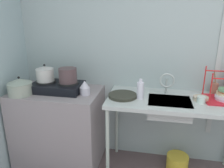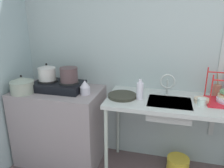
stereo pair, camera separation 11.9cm
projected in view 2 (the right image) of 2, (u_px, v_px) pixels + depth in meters
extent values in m
cube|color=#A7B6B5|center=(215.00, 55.00, 2.23)|extent=(5.02, 0.10, 2.54)
cube|color=gray|center=(61.00, 125.00, 2.54)|extent=(0.94, 0.61, 0.87)
cube|color=#B8BFBB|center=(176.00, 102.00, 2.11)|extent=(1.35, 0.61, 0.04)
cylinder|color=#B5C3B5|center=(106.00, 147.00, 2.16)|extent=(0.04, 0.04, 0.83)
cylinder|color=#B6C5B9|center=(118.00, 122.00, 2.64)|extent=(0.04, 0.04, 0.83)
cube|color=black|center=(59.00, 86.00, 2.39)|extent=(0.54, 0.33, 0.09)
cylinder|color=black|center=(48.00, 81.00, 2.40)|extent=(0.21, 0.21, 0.02)
cylinder|color=black|center=(69.00, 82.00, 2.34)|extent=(0.21, 0.21, 0.02)
cylinder|color=silver|center=(47.00, 74.00, 2.38)|extent=(0.19, 0.19, 0.14)
cone|color=beige|center=(46.00, 67.00, 2.35)|extent=(0.19, 0.19, 0.03)
sphere|color=black|center=(46.00, 64.00, 2.35)|extent=(0.02, 0.02, 0.02)
cylinder|color=#503B3D|center=(69.00, 75.00, 2.31)|extent=(0.19, 0.19, 0.15)
cylinder|color=#949D8C|center=(22.00, 87.00, 2.29)|extent=(0.24, 0.24, 0.13)
cone|color=#929E8E|center=(21.00, 79.00, 2.27)|extent=(0.25, 0.25, 0.04)
sphere|color=black|center=(21.00, 76.00, 2.26)|extent=(0.02, 0.02, 0.02)
cylinder|color=silver|center=(85.00, 91.00, 2.26)|extent=(0.11, 0.11, 0.08)
cone|color=silver|center=(85.00, 84.00, 2.24)|extent=(0.10, 0.10, 0.07)
cube|color=#B8BFBB|center=(169.00, 109.00, 2.10)|extent=(0.41, 0.32, 0.15)
cylinder|color=#B8BFBB|center=(167.00, 87.00, 2.24)|extent=(0.02, 0.02, 0.16)
torus|color=#B8BFBB|center=(168.00, 81.00, 2.15)|extent=(0.15, 0.02, 0.15)
cylinder|color=#303026|center=(122.00, 96.00, 2.19)|extent=(0.29, 0.29, 0.03)
cylinder|color=red|center=(211.00, 91.00, 1.91)|extent=(0.01, 0.01, 0.30)
cylinder|color=red|center=(206.00, 82.00, 2.16)|extent=(0.01, 0.01, 0.30)
cylinder|color=white|center=(202.00, 102.00, 1.99)|extent=(0.08, 0.08, 0.07)
cylinder|color=beige|center=(202.00, 100.00, 2.07)|extent=(0.14, 0.14, 0.04)
cylinder|color=white|center=(140.00, 91.00, 2.12)|extent=(0.07, 0.07, 0.16)
cylinder|color=white|center=(140.00, 81.00, 2.09)|extent=(0.03, 0.03, 0.04)
cylinder|color=#A26651|center=(217.00, 90.00, 2.22)|extent=(0.08, 0.08, 0.11)
cylinder|color=olive|center=(218.00, 83.00, 2.20)|extent=(0.05, 0.02, 0.20)
cylinder|color=yellow|center=(178.00, 165.00, 2.38)|extent=(0.24, 0.24, 0.19)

